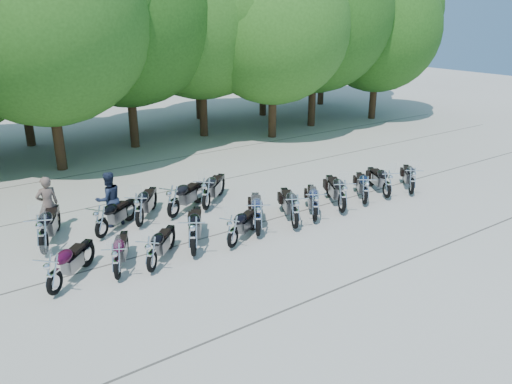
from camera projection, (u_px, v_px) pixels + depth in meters
ground at (284, 240)px, 15.09m from camera, size 90.00×90.00×0.00m
tree_3 at (41, 17)px, 19.69m from camera, size 8.70×8.70×10.67m
tree_4 at (124, 9)px, 23.22m from camera, size 9.13×9.13×11.20m
tree_5 at (200, 10)px, 25.51m from camera, size 9.04×9.04×11.10m
tree_6 at (273, 26)px, 25.51m from camera, size 8.00×8.00×9.82m
tree_7 at (315, 14)px, 28.01m from camera, size 8.79×8.79×10.79m
tree_8 at (378, 29)px, 30.36m from camera, size 7.53×7.53×9.25m
tree_11 at (14, 34)px, 23.88m from camera, size 7.56×7.56×9.28m
tree_12 at (125, 27)px, 26.82m from camera, size 7.88×7.88×9.67m
tree_13 at (196, 20)px, 30.11m from camera, size 8.31×8.31×10.20m
tree_14 at (263, 23)px, 31.25m from camera, size 8.02×8.02×9.84m
tree_15 at (325, 3)px, 34.74m from camera, size 9.67×9.67×11.86m
motorcycle_0 at (53, 274)px, 11.92m from camera, size 2.01×2.00×1.23m
motorcycle_1 at (117, 261)px, 12.63m from camera, size 1.49×2.08×1.15m
motorcycle_2 at (151, 253)px, 12.98m from camera, size 1.87×1.91×1.16m
motorcycle_3 at (193, 235)px, 13.79m from camera, size 1.88×2.42×1.35m
motorcycle_4 at (233, 231)px, 14.32m from camera, size 2.10×1.61×1.17m
motorcycle_5 at (258, 217)px, 15.04m from camera, size 1.86×2.38×1.33m
motorcycle_6 at (295, 211)px, 15.55m from camera, size 1.70×2.41×1.33m
motorcycle_7 at (315, 205)px, 16.10m from camera, size 1.82×2.17×1.24m
motorcycle_8 at (342, 196)px, 16.78m from camera, size 1.81×2.45×1.36m
motorcycle_9 at (365, 190)px, 17.55m from camera, size 1.85×2.10×1.22m
motorcycle_10 at (387, 183)px, 18.15m from camera, size 1.56×2.24×1.23m
motorcycle_11 at (412, 180)px, 18.52m from camera, size 1.94×2.02×1.21m
motorcycle_12 at (42, 234)px, 13.89m from camera, size 1.67×2.53×1.38m
motorcycle_13 at (101, 221)px, 14.92m from camera, size 2.11×1.81×1.21m
motorcycle_14 at (139, 209)px, 15.69m from camera, size 1.96×2.25×1.30m
motorcycle_15 at (173, 201)px, 16.38m from camera, size 2.35×1.80×1.31m
motorcycle_16 at (206, 193)px, 17.01m from camera, size 2.24×2.15×1.34m
rider_0 at (48, 204)px, 15.40m from camera, size 0.67×0.46×1.80m
rider_1 at (109, 199)px, 15.83m from camera, size 0.94×0.77×1.80m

